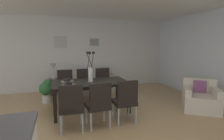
# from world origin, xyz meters

# --- Properties ---
(ground_plane) EXTENTS (9.00, 9.00, 0.00)m
(ground_plane) POSITION_xyz_m (0.00, 0.00, 0.00)
(ground_plane) COLOR tan
(back_wall_panel) EXTENTS (9.00, 0.10, 2.60)m
(back_wall_panel) POSITION_xyz_m (0.00, 3.25, 1.30)
(back_wall_panel) COLOR silver
(back_wall_panel) RESTS_ON ground
(side_window_wall) EXTENTS (0.10, 6.30, 2.60)m
(side_window_wall) POSITION_xyz_m (3.65, 0.40, 1.30)
(side_window_wall) COLOR white
(side_window_wall) RESTS_ON ground
(dining_table) EXTENTS (1.80, 0.96, 0.74)m
(dining_table) POSITION_xyz_m (0.17, 0.89, 0.66)
(dining_table) COLOR black
(dining_table) RESTS_ON ground
(dining_chair_near_left) EXTENTS (0.47, 0.47, 0.92)m
(dining_chair_near_left) POSITION_xyz_m (-0.37, 0.01, 0.51)
(dining_chair_near_left) COLOR black
(dining_chair_near_left) RESTS_ON ground
(dining_chair_near_right) EXTENTS (0.47, 0.47, 0.92)m
(dining_chair_near_right) POSITION_xyz_m (-0.39, 1.75, 0.51)
(dining_chair_near_right) COLOR black
(dining_chair_near_right) RESTS_ON ground
(dining_chair_far_left) EXTENTS (0.46, 0.46, 0.92)m
(dining_chair_far_left) POSITION_xyz_m (0.15, -0.02, 0.51)
(dining_chair_far_left) COLOR black
(dining_chair_far_left) RESTS_ON ground
(dining_chair_far_right) EXTENTS (0.47, 0.47, 0.92)m
(dining_chair_far_right) POSITION_xyz_m (0.17, 1.79, 0.51)
(dining_chair_far_right) COLOR black
(dining_chair_far_right) RESTS_ON ground
(dining_chair_mid_left) EXTENTS (0.44, 0.44, 0.92)m
(dining_chair_mid_left) POSITION_xyz_m (0.73, 0.02, 0.51)
(dining_chair_mid_left) COLOR black
(dining_chair_mid_left) RESTS_ON ground
(dining_chair_mid_right) EXTENTS (0.47, 0.47, 0.92)m
(dining_chair_mid_right) POSITION_xyz_m (0.72, 1.79, 0.51)
(dining_chair_mid_right) COLOR black
(dining_chair_mid_right) RESTS_ON ground
(centerpiece_vase) EXTENTS (0.21, 0.23, 0.73)m
(centerpiece_vase) POSITION_xyz_m (0.17, 0.89, 1.02)
(centerpiece_vase) COLOR white
(centerpiece_vase) RESTS_ON dining_table
(placemat_near_left) EXTENTS (0.32, 0.32, 0.01)m
(placemat_near_left) POSITION_xyz_m (-0.37, 0.68, 0.74)
(placemat_near_left) COLOR #7F705B
(placemat_near_left) RESTS_ON dining_table
(bowl_near_left) EXTENTS (0.17, 0.17, 0.07)m
(bowl_near_left) POSITION_xyz_m (-0.37, 0.68, 0.78)
(bowl_near_left) COLOR black
(bowl_near_left) RESTS_ON dining_table
(placemat_near_right) EXTENTS (0.32, 0.32, 0.01)m
(placemat_near_right) POSITION_xyz_m (-0.37, 1.11, 0.74)
(placemat_near_right) COLOR #7F705B
(placemat_near_right) RESTS_ON dining_table
(bowl_near_right) EXTENTS (0.17, 0.17, 0.07)m
(bowl_near_right) POSITION_xyz_m (-0.37, 1.11, 0.78)
(bowl_near_right) COLOR black
(bowl_near_right) RESTS_ON dining_table
(sofa) EXTENTS (1.89, 0.84, 0.80)m
(sofa) POSITION_xyz_m (0.42, 2.70, 0.28)
(sofa) COLOR #B2A899
(sofa) RESTS_ON ground
(side_table) EXTENTS (0.36, 0.36, 0.52)m
(side_table) POSITION_xyz_m (-0.71, 2.72, 0.26)
(side_table) COLOR #3D2D23
(side_table) RESTS_ON ground
(table_lamp) EXTENTS (0.22, 0.22, 0.51)m
(table_lamp) POSITION_xyz_m (-0.71, 2.72, 0.89)
(table_lamp) COLOR beige
(table_lamp) RESTS_ON side_table
(armchair) EXTENTS (1.12, 1.12, 0.75)m
(armchair) POSITION_xyz_m (2.81, 0.14, 0.29)
(armchair) COLOR beige
(armchair) RESTS_ON ground
(framed_picture_left) EXTENTS (0.41, 0.03, 0.39)m
(framed_picture_left) POSITION_xyz_m (-0.44, 3.18, 1.73)
(framed_picture_left) COLOR #B2ADA3
(framed_picture_center) EXTENTS (0.36, 0.03, 0.29)m
(framed_picture_center) POSITION_xyz_m (0.77, 3.18, 1.73)
(framed_picture_center) COLOR #B2ADA3
(potted_plant) EXTENTS (0.36, 0.36, 0.67)m
(potted_plant) POSITION_xyz_m (-0.91, 1.92, 0.37)
(potted_plant) COLOR silver
(potted_plant) RESTS_ON ground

